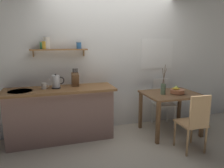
% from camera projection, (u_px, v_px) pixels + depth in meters
% --- Properties ---
extents(ground_plane, '(14.00, 14.00, 0.00)m').
position_uv_depth(ground_plane, '(122.00, 139.00, 3.66)').
color(ground_plane, '#BCB29E').
extents(back_wall, '(6.80, 0.11, 2.70)m').
position_uv_depth(back_wall, '(121.00, 59.00, 4.06)').
color(back_wall, white).
rests_on(back_wall, ground_plane).
extents(kitchen_counter, '(1.83, 0.63, 0.92)m').
position_uv_depth(kitchen_counter, '(61.00, 114.00, 3.58)').
color(kitchen_counter, gray).
rests_on(kitchen_counter, ground_plane).
extents(wall_shelf, '(0.96, 0.20, 0.34)m').
position_uv_depth(wall_shelf, '(56.00, 47.00, 3.51)').
color(wall_shelf, '#9E6B3D').
extents(dining_table, '(0.99, 0.79, 0.76)m').
position_uv_depth(dining_table, '(171.00, 99.00, 3.82)').
color(dining_table, brown).
rests_on(dining_table, ground_plane).
extents(dining_chair_near, '(0.39, 0.41, 0.93)m').
position_uv_depth(dining_chair_near, '(194.00, 121.00, 3.14)').
color(dining_chair_near, tan).
rests_on(dining_chair_near, ground_plane).
extents(dining_chair_far, '(0.44, 0.45, 0.94)m').
position_uv_depth(dining_chair_far, '(162.00, 100.00, 4.25)').
color(dining_chair_far, white).
rests_on(dining_chair_far, ground_plane).
extents(fruit_bowl, '(0.25, 0.25, 0.14)m').
position_uv_depth(fruit_bowl, '(177.00, 91.00, 3.75)').
color(fruit_bowl, '#BC704C').
rests_on(fruit_bowl, dining_table).
extents(twig_vase, '(0.09, 0.09, 0.53)m').
position_uv_depth(twig_vase, '(163.00, 89.00, 3.70)').
color(twig_vase, '#567056').
rests_on(twig_vase, dining_table).
extents(electric_kettle, '(0.24, 0.16, 0.24)m').
position_uv_depth(electric_kettle, '(56.00, 82.00, 3.47)').
color(electric_kettle, black).
rests_on(electric_kettle, kitchen_counter).
extents(knife_block, '(0.12, 0.19, 0.32)m').
position_uv_depth(knife_block, '(75.00, 79.00, 3.62)').
color(knife_block, brown).
rests_on(knife_block, kitchen_counter).
extents(coffee_mug_by_sink, '(0.13, 0.09, 0.10)m').
position_uv_depth(coffee_mug_by_sink, '(44.00, 86.00, 3.43)').
color(coffee_mug_by_sink, white).
rests_on(coffee_mug_by_sink, kitchen_counter).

